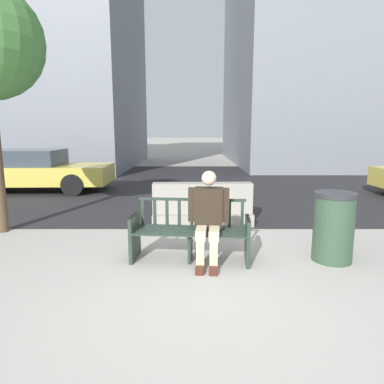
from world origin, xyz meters
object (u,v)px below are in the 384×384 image
street_bench (192,234)px  seated_person (210,215)px  trash_bin (335,227)px  jersey_barrier_centre (204,207)px  car_sedan_mid (34,170)px

street_bench → seated_person: seated_person is taller
street_bench → trash_bin: (2.06, -0.02, 0.11)m
street_bench → seated_person: size_ratio=1.32×
seated_person → jersey_barrier_centre: seated_person is taller
seated_person → trash_bin: 1.82m
street_bench → trash_bin: bearing=-0.5°
street_bench → car_sedan_mid: bearing=130.4°
street_bench → jersey_barrier_centre: bearing=83.3°
street_bench → seated_person: 0.40m
jersey_barrier_centre → trash_bin: bearing=-47.9°
car_sedan_mid → trash_bin: bearing=-39.9°
trash_bin → street_bench: bearing=179.5°
seated_person → jersey_barrier_centre: 2.12m
seated_person → car_sedan_mid: bearing=131.4°
street_bench → jersey_barrier_centre: size_ratio=0.86×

